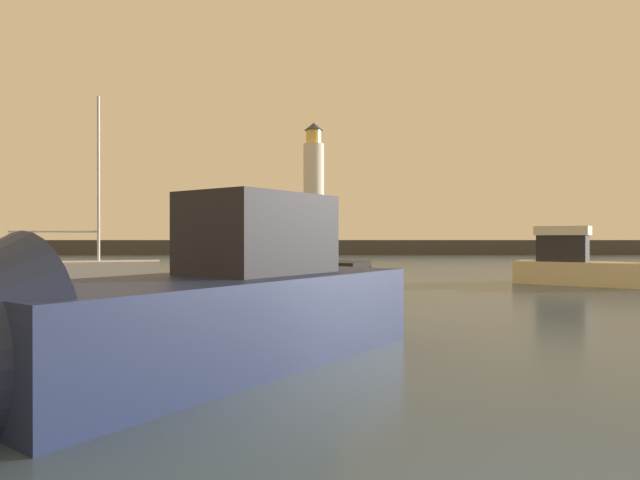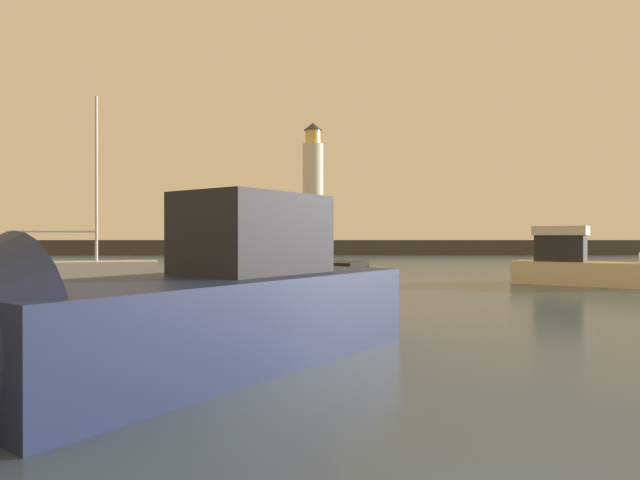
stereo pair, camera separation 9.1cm
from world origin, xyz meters
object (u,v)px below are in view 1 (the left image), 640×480
motorboat_3 (259,270)px  sailboat_moored (80,272)px  lighthouse (311,185)px  motorboat_2 (596,267)px  motorboat_0 (145,319)px

motorboat_3 → sailboat_moored: size_ratio=0.98×
lighthouse → sailboat_moored: bearing=-102.3°
lighthouse → motorboat_2: bearing=-74.0°
motorboat_3 → sailboat_moored: bearing=165.5°
motorboat_2 → sailboat_moored: 22.01m
lighthouse → motorboat_0: size_ratio=1.58×
motorboat_2 → motorboat_3: bearing=-173.4°
motorboat_2 → sailboat_moored: size_ratio=0.79×
motorboat_0 → lighthouse: bearing=88.4°
motorboat_2 → motorboat_3: 14.21m
motorboat_0 → motorboat_3: bearing=89.5°
motorboat_2 → motorboat_3: (-14.12, -1.64, -0.01)m
motorboat_0 → sailboat_moored: bearing=116.4°
lighthouse → motorboat_0: 59.55m
lighthouse → motorboat_2: size_ratio=2.23×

